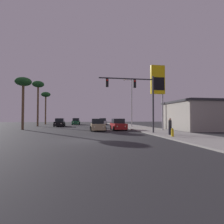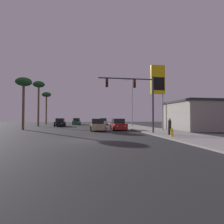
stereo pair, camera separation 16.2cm
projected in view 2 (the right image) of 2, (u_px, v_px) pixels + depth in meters
name	position (u px, v px, depth m)	size (l,w,h in m)	color
ground_plane	(84.00, 140.00, 14.10)	(120.00, 120.00, 0.00)	#28282B
sidewalk_right	(150.00, 130.00, 25.48)	(5.00, 60.00, 0.12)	gray
building_gas_station	(206.00, 115.00, 26.19)	(10.30, 8.30, 4.30)	gray
car_green	(77.00, 122.00, 44.93)	(2.04, 4.34, 1.68)	#195933
car_red	(118.00, 125.00, 25.84)	(2.04, 4.32, 1.68)	maroon
car_silver	(103.00, 122.00, 45.07)	(2.04, 4.33, 1.68)	#B7B7BC
car_tan	(98.00, 125.00, 24.50)	(2.04, 4.32, 1.68)	tan
car_black	(60.00, 123.00, 36.09)	(2.04, 4.32, 1.68)	black
traffic_light_mast	(138.00, 93.00, 19.78)	(6.40, 0.36, 6.50)	#38383D
street_lamp	(131.00, 100.00, 32.95)	(1.74, 0.24, 9.00)	#99999E
gas_station_sign	(158.00, 83.00, 24.26)	(2.00, 0.42, 9.00)	#99999E
fire_hydrant	(172.00, 132.00, 15.84)	(0.24, 0.34, 0.76)	gold
pedestrian_on_sidewalk	(170.00, 126.00, 17.49)	(0.34, 0.32, 1.67)	#23232D
palm_tree_far	(46.00, 96.00, 46.32)	(2.40, 2.40, 8.62)	brown
palm_tree_mid	(39.00, 87.00, 36.55)	(2.40, 2.40, 9.47)	brown
palm_tree_near	(24.00, 84.00, 26.68)	(2.40, 2.40, 7.98)	brown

